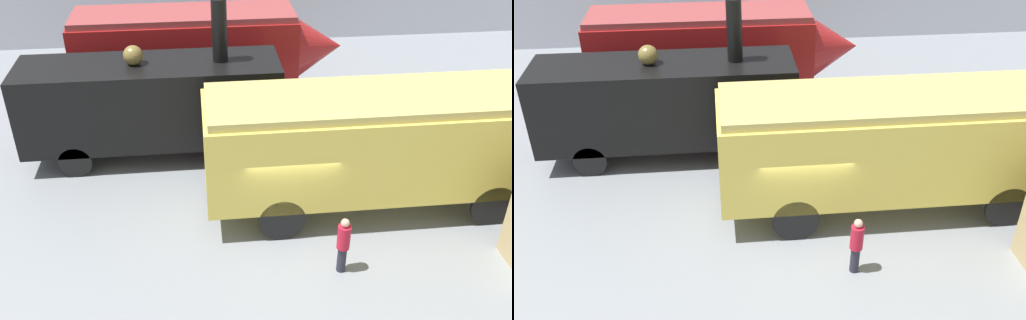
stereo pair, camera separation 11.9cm
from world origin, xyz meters
The scene contains 5 objects.
ground_plane centered at (0.00, 0.00, 0.00)m, with size 80.00×80.00×0.00m, color gray.
streamlined_locomotive centered at (-1.97, 8.50, 2.27)m, with size 10.63×2.66×3.83m.
steam_locomotive centered at (-3.95, 4.38, 2.07)m, with size 8.59×2.48×5.45m.
passenger_coach_vintage centered at (2.83, 0.62, 2.27)m, with size 10.28×2.88×3.73m.
visitor_person centered at (1.11, -2.20, 0.92)m, with size 0.34×0.34×1.69m.
Camera 1 is at (-2.38, -13.23, 10.47)m, focal length 40.00 mm.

